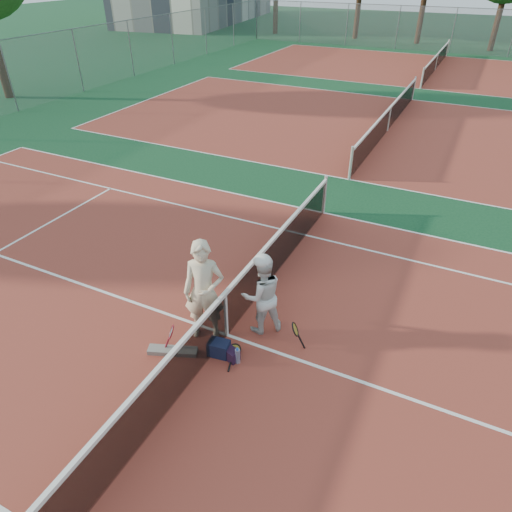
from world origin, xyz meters
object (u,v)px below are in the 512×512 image
at_px(net_main, 226,314).
at_px(water_bottle, 238,356).
at_px(racket_spare, 234,351).
at_px(sports_bag_purple, 231,354).
at_px(player_a, 204,291).
at_px(racket_black_held, 295,336).
at_px(sports_bag_navy, 219,348).
at_px(racket_red, 172,339).
at_px(player_b, 262,295).

height_order(net_main, water_bottle, net_main).
relative_size(racket_spare, water_bottle, 2.00).
bearing_deg(net_main, sports_bag_purple, -53.59).
xyz_separation_m(player_a, water_bottle, (0.86, -0.39, -0.86)).
xyz_separation_m(player_a, racket_black_held, (1.61, 0.39, -0.73)).
bearing_deg(racket_black_held, net_main, -6.90).
relative_size(racket_spare, sports_bag_navy, 1.61).
relative_size(racket_red, racket_spare, 0.95).
distance_m(player_b, racket_red, 1.78).
xyz_separation_m(racket_black_held, racket_spare, (-0.91, -0.60, -0.23)).
bearing_deg(water_bottle, sports_bag_purple, 170.89).
relative_size(racket_spare, sports_bag_purple, 2.18).
distance_m(sports_bag_purple, water_bottle, 0.15).
xyz_separation_m(net_main, sports_bag_navy, (0.12, -0.49, -0.36)).
height_order(net_main, racket_spare, net_main).
relative_size(sports_bag_navy, water_bottle, 1.24).
bearing_deg(racket_black_held, sports_bag_purple, 21.88).
height_order(net_main, sports_bag_navy, net_main).
bearing_deg(net_main, player_b, 43.11).
bearing_deg(player_a, player_b, 13.56).
distance_m(racket_red, racket_spare, 1.13).
bearing_deg(racket_red, player_a, 33.64).
distance_m(player_a, racket_red, 1.02).
distance_m(net_main, player_a, 0.62).
bearing_deg(racket_spare, net_main, 30.09).
xyz_separation_m(racket_black_held, sports_bag_navy, (-1.14, -0.75, -0.13)).
bearing_deg(sports_bag_navy, racket_red, -160.54).
height_order(net_main, racket_red, net_main).
distance_m(player_b, racket_black_held, 0.94).
height_order(player_b, water_bottle, player_b).
bearing_deg(racket_red, sports_bag_navy, -10.41).
bearing_deg(racket_spare, player_a, 57.83).
height_order(player_b, racket_black_held, player_b).
bearing_deg(net_main, racket_red, -130.96).
bearing_deg(racket_spare, water_bottle, -152.53).
height_order(player_b, racket_spare, player_b).
height_order(net_main, sports_bag_purple, net_main).
height_order(racket_spare, sports_bag_navy, sports_bag_navy).
bearing_deg(player_b, sports_bag_purple, 39.07).
xyz_separation_m(player_a, racket_red, (-0.32, -0.64, -0.72)).
height_order(player_a, player_b, player_a).
height_order(racket_red, sports_bag_purple, racket_red).
xyz_separation_m(racket_black_held, water_bottle, (-0.75, -0.78, -0.13)).
xyz_separation_m(sports_bag_purple, water_bottle, (0.14, -0.02, 0.04)).
distance_m(player_b, water_bottle, 1.18).
bearing_deg(net_main, water_bottle, -45.68).
bearing_deg(player_a, sports_bag_purple, -48.76).
height_order(racket_spare, water_bottle, water_bottle).
relative_size(player_a, sports_bag_navy, 5.41).
height_order(net_main, player_a, player_a).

